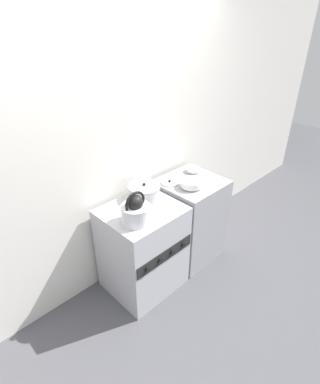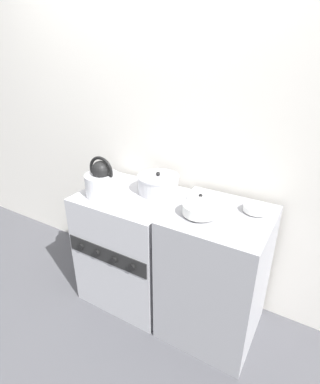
{
  "view_description": "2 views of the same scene",
  "coord_description": "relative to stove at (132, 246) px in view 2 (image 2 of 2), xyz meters",
  "views": [
    {
      "loc": [
        -1.32,
        -1.29,
        2.18
      ],
      "look_at": [
        0.25,
        0.31,
        0.88
      ],
      "focal_mm": 28.0,
      "sensor_mm": 36.0,
      "label": 1
    },
    {
      "loc": [
        1.08,
        -1.16,
        1.69
      ],
      "look_at": [
        0.24,
        0.26,
        0.91
      ],
      "focal_mm": 28.0,
      "sensor_mm": 36.0,
      "label": 2
    }
  ],
  "objects": [
    {
      "name": "stove",
      "position": [
        0.0,
        0.0,
        0.0
      ],
      "size": [
        0.64,
        0.58,
        0.83
      ],
      "color": "#B2B2B7",
      "rests_on": "ground_plane"
    },
    {
      "name": "counter",
      "position": [
        0.63,
        -0.0,
        0.01
      ],
      "size": [
        0.57,
        0.56,
        0.86
      ],
      "color": "#99999E",
      "rests_on": "ground_plane"
    },
    {
      "name": "enamel_bowl",
      "position": [
        0.53,
        -0.08,
        0.49
      ],
      "size": [
        0.19,
        0.19,
        0.07
      ],
      "color": "white",
      "rests_on": "counter"
    },
    {
      "name": "wall_back",
      "position": [
        0.0,
        0.35,
        0.83
      ],
      "size": [
        7.0,
        0.06,
        2.5
      ],
      "color": "silver",
      "rests_on": "ground_plane"
    },
    {
      "name": "ground_plane",
      "position": [
        0.0,
        -0.28,
        -0.42
      ],
      "size": [
        12.0,
        12.0,
        0.0
      ],
      "primitive_type": "plane",
      "color": "#4C4C51"
    },
    {
      "name": "cooking_pot",
      "position": [
        0.14,
        0.12,
        0.48
      ],
      "size": [
        0.28,
        0.28,
        0.15
      ],
      "color": "#B2B2B7",
      "rests_on": "stove"
    },
    {
      "name": "kettle",
      "position": [
        -0.14,
        -0.1,
        0.51
      ],
      "size": [
        0.27,
        0.22,
        0.27
      ],
      "color": "silver",
      "rests_on": "stove"
    },
    {
      "name": "loose_pot_lid",
      "position": [
        0.45,
        0.12,
        0.45
      ],
      "size": [
        0.17,
        0.17,
        0.03
      ],
      "color": "#B2B2B7",
      "rests_on": "counter"
    },
    {
      "name": "small_ceramic_bowl",
      "position": [
        0.79,
        0.12,
        0.47
      ],
      "size": [
        0.14,
        0.14,
        0.04
      ],
      "color": "white",
      "rests_on": "counter"
    }
  ]
}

